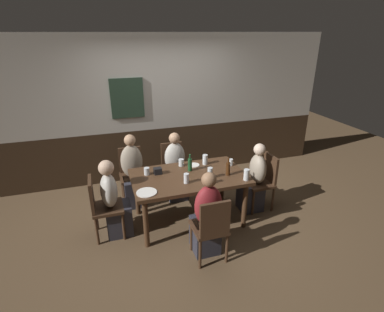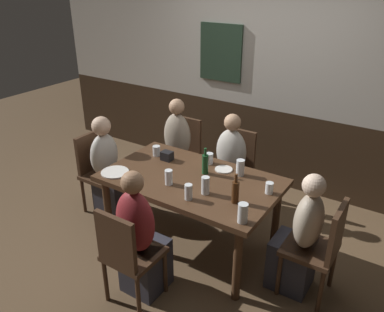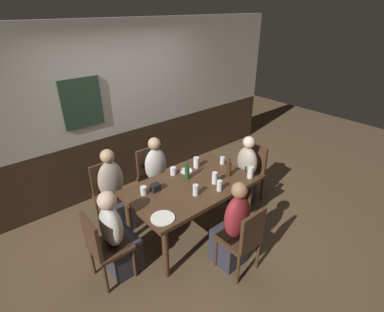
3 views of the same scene
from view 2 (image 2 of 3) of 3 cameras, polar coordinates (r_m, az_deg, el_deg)
name	(u,v)px [view 2 (image 2 of 3)]	position (r m, az deg, el deg)	size (l,w,h in m)	color
ground_plane	(191,243)	(3.99, -0.12, -12.54)	(12.00, 12.00, 0.00)	brown
wall_back	(268,79)	(4.76, 10.97, 10.91)	(6.40, 0.13, 2.60)	#332316
dining_table	(191,185)	(3.62, -0.13, -4.29)	(1.59, 0.96, 0.74)	#472D1C
chair_head_east	(320,245)	(3.32, 18.08, -12.21)	(0.40, 0.40, 0.88)	#422B1C
chair_mid_near	(127,252)	(3.14, -9.39, -13.62)	(0.40, 0.40, 0.88)	#422B1C
chair_head_west	(98,168)	(4.41, -13.44, -1.75)	(0.40, 0.40, 0.88)	#422B1C
chair_mid_far	(235,165)	(4.39, 6.29, -1.28)	(0.40, 0.40, 0.88)	#422B1C
chair_left_far	(183,150)	(4.71, -1.30, 0.80)	(0.40, 0.40, 0.88)	#422B1C
person_head_east	(299,243)	(3.37, 15.27, -12.00)	(0.37, 0.34, 1.09)	#2D2D38
person_mid_near	(141,243)	(3.24, -7.42, -12.43)	(0.34, 0.37, 1.14)	#2D2D38
person_head_west	(109,174)	(4.31, -11.89, -2.62)	(0.37, 0.34, 1.11)	#2D2D38
person_mid_far	(228,173)	(4.27, 5.26, -2.43)	(0.34, 0.37, 1.12)	#2D2D38
person_left_far	(175,156)	(4.59, -2.44, 0.01)	(0.34, 0.37, 1.17)	#2D2D38
pint_glass_amber	(269,189)	(3.39, 11.14, -4.67)	(0.07, 0.07, 0.10)	silver
tumbler_short	(209,159)	(3.83, 2.51, -0.46)	(0.08, 0.08, 0.11)	silver
pint_glass_pale	(205,186)	(3.31, 1.95, -4.44)	(0.07, 0.07, 0.16)	silver
tumbler_water	(189,193)	(3.24, -0.51, -5.38)	(0.07, 0.07, 0.14)	silver
beer_glass_half	(240,169)	(3.63, 7.01, -1.82)	(0.08, 0.08, 0.15)	silver
beer_glass_tall	(169,178)	(3.46, -3.39, -3.23)	(0.07, 0.07, 0.14)	silver
pint_glass_stout	(243,214)	(2.98, 7.36, -8.38)	(0.08, 0.08, 0.16)	silver
highball_clear	(156,151)	(4.01, -5.17, 0.72)	(0.08, 0.08, 0.10)	silver
beer_bottle_green	(205,164)	(3.62, 1.92, -1.11)	(0.06, 0.06, 0.26)	#194723
beer_bottle_brown	(235,191)	(3.19, 6.31, -5.13)	(0.06, 0.06, 0.26)	#42230F
plate_white_large	(115,172)	(3.74, -11.11, -2.31)	(0.26, 0.26, 0.01)	white
plate_white_small	(224,169)	(3.73, 4.61, -1.94)	(0.17, 0.17, 0.01)	white
condiment_caddy	(167,156)	(3.91, -3.64, 0.03)	(0.11, 0.09, 0.09)	black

